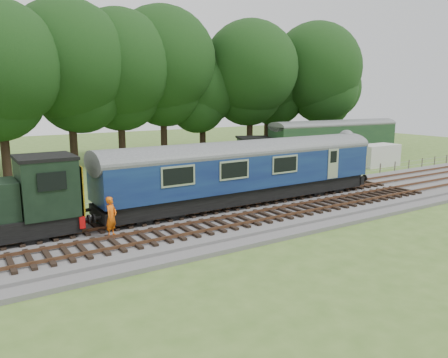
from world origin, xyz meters
TOP-DOWN VIEW (x-y plane):
  - ground at (0.00, 0.00)m, footprint 120.00×120.00m
  - ballast at (0.00, 0.00)m, footprint 70.00×7.00m
  - track_north at (0.00, 1.40)m, footprint 67.20×2.40m
  - track_south at (0.00, -1.60)m, footprint 67.20×2.40m
  - fence at (0.00, 4.50)m, footprint 64.00×0.12m
  - tree_line at (0.00, 22.00)m, footprint 70.00×8.00m
  - dmu_railcar at (5.59, 1.40)m, footprint 18.05×2.86m
  - worker at (-3.26, -0.40)m, footprint 0.81×0.79m
  - parked_coach at (26.36, 13.94)m, footprint 15.93×3.74m
  - shed at (17.10, 16.22)m, footprint 4.15×4.15m
  - caravan at (25.68, 7.74)m, footprint 4.32×2.17m

SIDE VIEW (x-z plane):
  - ground at x=0.00m, z-range 0.00..0.00m
  - fence at x=0.00m, z-range -0.50..0.50m
  - tree_line at x=0.00m, z-range -9.00..9.00m
  - ballast at x=0.00m, z-range 0.00..0.35m
  - track_north at x=0.00m, z-range 0.31..0.52m
  - track_south at x=0.00m, z-range 0.31..0.52m
  - caravan at x=25.68m, z-range 0.00..2.09m
  - worker at x=-3.26m, z-range 0.35..2.23m
  - shed at x=17.10m, z-range 0.02..2.61m
  - parked_coach at x=26.36m, z-range 0.25..4.28m
  - dmu_railcar at x=5.59m, z-range 0.67..4.54m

